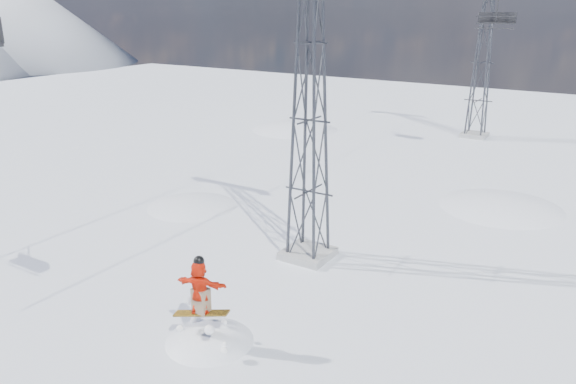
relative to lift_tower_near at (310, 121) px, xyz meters
name	(u,v)px	position (x,y,z in m)	size (l,w,h in m)	color
ground	(145,351)	(-0.80, -8.00, -5.47)	(120.00, 120.00, 0.00)	white
snow_terrain	(333,295)	(-5.57, 13.24, -15.06)	(39.00, 37.00, 22.00)	white
lift_tower_near	(310,121)	(0.00, 0.00, 0.00)	(5.20, 1.80, 11.43)	#999999
lift_tower_far	(482,63)	(0.00, 25.00, 0.00)	(5.20, 1.80, 11.43)	#999999
lift_chair_mid	(496,19)	(2.20, 18.02, 3.22)	(2.18, 0.63, 2.70)	black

